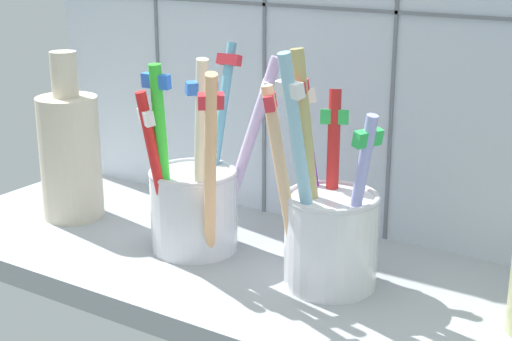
# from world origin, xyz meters

# --- Properties ---
(counter_slab) EXTENTS (0.64, 0.22, 0.02)m
(counter_slab) POSITION_xyz_m (0.00, 0.00, 0.01)
(counter_slab) COLOR #9EA3A8
(counter_slab) RESTS_ON ground
(tile_wall_back) EXTENTS (0.64, 0.02, 0.45)m
(tile_wall_back) POSITION_xyz_m (0.00, 0.12, 0.22)
(tile_wall_back) COLOR silver
(tile_wall_back) RESTS_ON ground
(toothbrush_cup_left) EXTENTS (0.11, 0.13, 0.17)m
(toothbrush_cup_left) POSITION_xyz_m (-0.06, -0.00, 0.07)
(toothbrush_cup_left) COLOR silver
(toothbrush_cup_left) RESTS_ON counter_slab
(toothbrush_cup_right) EXTENTS (0.09, 0.09, 0.19)m
(toothbrush_cup_right) POSITION_xyz_m (0.06, -0.00, 0.07)
(toothbrush_cup_right) COLOR white
(toothbrush_cup_right) RESTS_ON counter_slab
(ceramic_vase) EXTENTS (0.06, 0.06, 0.16)m
(ceramic_vase) POSITION_xyz_m (-0.21, 0.00, 0.08)
(ceramic_vase) COLOR beige
(ceramic_vase) RESTS_ON counter_slab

